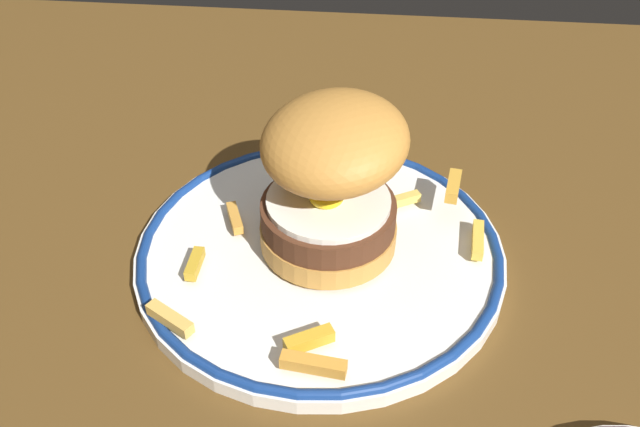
{
  "coord_description": "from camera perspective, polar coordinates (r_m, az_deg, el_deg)",
  "views": [
    {
      "loc": [
        9.58,
        -40.5,
        36.8
      ],
      "look_at": [
        5.62,
        -1.88,
        4.6
      ],
      "focal_mm": 37.79,
      "sensor_mm": 36.0,
      "label": 1
    }
  ],
  "objects": [
    {
      "name": "ground_plane",
      "position": [
        0.57,
        -5.46,
        -3.55
      ],
      "size": [
        128.89,
        91.88,
        4.0
      ],
      "primitive_type": "cube",
      "color": "#553918"
    },
    {
      "name": "burger",
      "position": [
        0.49,
        0.98,
        3.05
      ],
      "size": [
        15.37,
        15.51,
        12.1
      ],
      "color": "#BD8238",
      "rests_on": "dinner_plate"
    },
    {
      "name": "fries_pile",
      "position": [
        0.51,
        1.17,
        -2.43
      ],
      "size": [
        23.99,
        24.68,
        2.94
      ],
      "color": "#DFBC50",
      "rests_on": "dinner_plate"
    },
    {
      "name": "dinner_plate",
      "position": [
        0.53,
        0.0,
        -3.14
      ],
      "size": [
        28.74,
        28.74,
        1.6
      ],
      "color": "white",
      "rests_on": "ground_plane"
    }
  ]
}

